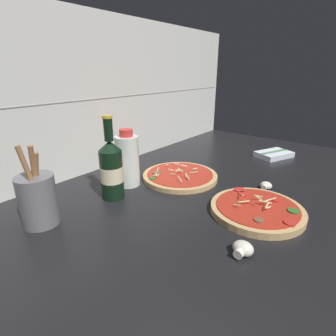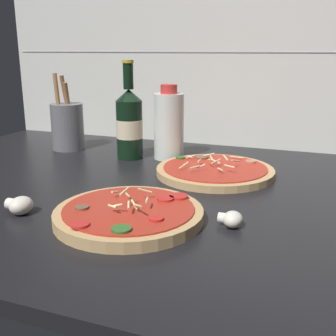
# 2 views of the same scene
# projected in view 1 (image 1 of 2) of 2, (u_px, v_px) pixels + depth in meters

# --- Properties ---
(counter_slab) EXTENTS (1.60, 0.90, 0.03)m
(counter_slab) POSITION_uv_depth(u_px,v_px,m) (213.00, 190.00, 0.90)
(counter_slab) COLOR black
(counter_slab) RESTS_ON ground
(tile_backsplash) EXTENTS (1.60, 0.01, 0.60)m
(tile_backsplash) POSITION_uv_depth(u_px,v_px,m) (119.00, 97.00, 1.07)
(tile_backsplash) COLOR silver
(tile_backsplash) RESTS_ON ground
(pizza_near) EXTENTS (0.26, 0.26, 0.06)m
(pizza_near) POSITION_uv_depth(u_px,v_px,m) (257.00, 210.00, 0.73)
(pizza_near) COLOR tan
(pizza_near) RESTS_ON counter_slab
(pizza_far) EXTENTS (0.27, 0.27, 0.05)m
(pizza_far) POSITION_uv_depth(u_px,v_px,m) (180.00, 176.00, 0.97)
(pizza_far) COLOR tan
(pizza_far) RESTS_ON counter_slab
(beer_bottle) EXTENTS (0.07, 0.07, 0.26)m
(beer_bottle) POSITION_uv_depth(u_px,v_px,m) (111.00, 169.00, 0.80)
(beer_bottle) COLOR black
(beer_bottle) RESTS_ON counter_slab
(oil_bottle) EXTENTS (0.08, 0.08, 0.20)m
(oil_bottle) POSITION_uv_depth(u_px,v_px,m) (128.00, 160.00, 0.89)
(oil_bottle) COLOR silver
(oil_bottle) RESTS_ON counter_slab
(mushroom_left) EXTENTS (0.04, 0.04, 0.03)m
(mushroom_left) POSITION_uv_depth(u_px,v_px,m) (266.00, 186.00, 0.88)
(mushroom_left) COLOR white
(mushroom_left) RESTS_ON counter_slab
(mushroom_right) EXTENTS (0.05, 0.05, 0.03)m
(mushroom_right) POSITION_uv_depth(u_px,v_px,m) (243.00, 249.00, 0.57)
(mushroom_right) COLOR white
(mushroom_right) RESTS_ON counter_slab
(utensil_crock) EXTENTS (0.09, 0.09, 0.22)m
(utensil_crock) POSITION_uv_depth(u_px,v_px,m) (38.00, 199.00, 0.67)
(utensil_crock) COLOR slate
(utensil_crock) RESTS_ON counter_slab
(dish_towel) EXTENTS (0.18, 0.16, 0.03)m
(dish_towel) POSITION_uv_depth(u_px,v_px,m) (274.00, 154.00, 1.21)
(dish_towel) COLOR silver
(dish_towel) RESTS_ON counter_slab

